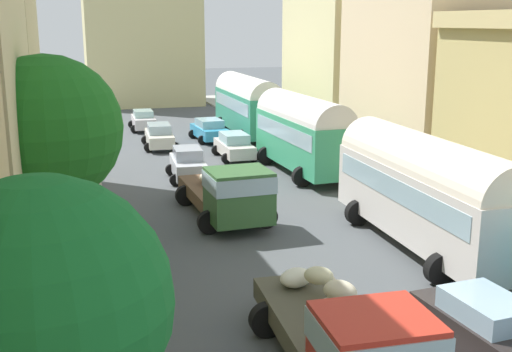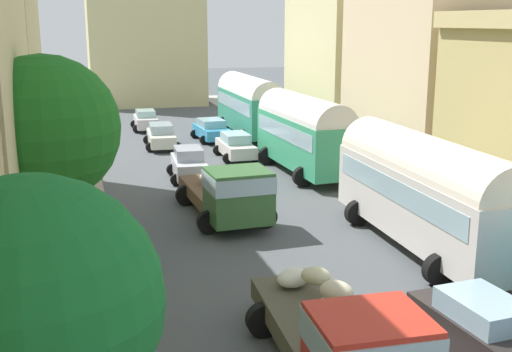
{
  "view_description": "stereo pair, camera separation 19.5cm",
  "coord_description": "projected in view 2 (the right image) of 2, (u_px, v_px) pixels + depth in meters",
  "views": [
    {
      "loc": [
        -7.4,
        -5.28,
        7.87
      ],
      "look_at": [
        0.0,
        19.51,
        1.6
      ],
      "focal_mm": 44.74,
      "sensor_mm": 36.0,
      "label": 1
    },
    {
      "loc": [
        -7.21,
        -5.33,
        7.87
      ],
      "look_at": [
        0.0,
        19.51,
        1.6
      ],
      "focal_mm": 44.74,
      "sensor_mm": 36.0,
      "label": 2
    }
  ],
  "objects": [
    {
      "name": "ground_plane",
      "position": [
        217.0,
        173.0,
        33.98
      ],
      "size": [
        154.0,
        154.0,
        0.0
      ],
      "primitive_type": "plane",
      "color": "#4A4F52"
    },
    {
      "name": "sidewalk_left",
      "position": [
        76.0,
        181.0,
        32.0
      ],
      "size": [
        2.5,
        70.0,
        0.14
      ],
      "primitive_type": "cube",
      "color": "gray",
      "rests_on": "ground"
    },
    {
      "name": "sidewalk_right",
      "position": [
        342.0,
        164.0,
        35.93
      ],
      "size": [
        2.5,
        70.0,
        0.14
      ],
      "primitive_type": "cube",
      "color": "#AAAAA0",
      "rests_on": "ground"
    },
    {
      "name": "building_right_2",
      "position": [
        419.0,
        61.0,
        34.13
      ],
      "size": [
        4.7,
        9.76,
        11.68
      ],
      "color": "beige",
      "rests_on": "ground"
    },
    {
      "name": "building_right_3",
      "position": [
        339.0,
        56.0,
        44.21
      ],
      "size": [
        5.24,
        9.77,
        11.09
      ],
      "color": "beige",
      "rests_on": "ground"
    },
    {
      "name": "distant_church",
      "position": [
        145.0,
        20.0,
        60.34
      ],
      "size": [
        10.75,
        7.06,
        22.1
      ],
      "color": "#CBC287",
      "rests_on": "ground"
    },
    {
      "name": "parked_bus_1",
      "position": [
        425.0,
        187.0,
        22.2
      ],
      "size": [
        3.39,
        9.98,
        4.06
      ],
      "color": "silver",
      "rests_on": "ground"
    },
    {
      "name": "parked_bus_2",
      "position": [
        304.0,
        130.0,
        33.47
      ],
      "size": [
        3.36,
        8.61,
        4.15
      ],
      "color": "#349B6B",
      "rests_on": "ground"
    },
    {
      "name": "parked_bus_3",
      "position": [
        249.0,
        103.0,
        44.47
      ],
      "size": [
        3.22,
        9.57,
        4.23
      ],
      "color": "#2F8C6D",
      "rests_on": "ground"
    },
    {
      "name": "cargo_truck_0",
      "position": [
        344.0,
        338.0,
        13.72
      ],
      "size": [
        3.29,
        6.7,
        2.4
      ],
      "color": "red",
      "rests_on": "ground"
    },
    {
      "name": "cargo_truck_1",
      "position": [
        229.0,
        192.0,
        25.43
      ],
      "size": [
        3.35,
        6.89,
        2.44
      ],
      "color": "#315D2E",
      "rests_on": "ground"
    },
    {
      "name": "car_0",
      "position": [
        189.0,
        164.0,
        32.44
      ],
      "size": [
        2.26,
        3.77,
        1.67
      ],
      "color": "silver",
      "rests_on": "ground"
    },
    {
      "name": "car_1",
      "position": [
        161.0,
        136.0,
        40.72
      ],
      "size": [
        2.29,
        4.3,
        1.54
      ],
      "color": "beige",
      "rests_on": "ground"
    },
    {
      "name": "car_2",
      "position": [
        146.0,
        120.0,
        47.32
      ],
      "size": [
        2.16,
        3.66,
        1.5
      ],
      "color": "silver",
      "rests_on": "ground"
    },
    {
      "name": "car_3",
      "position": [
        482.0,
        329.0,
        15.07
      ],
      "size": [
        2.39,
        4.04,
        1.59
      ],
      "color": "#282221",
      "rests_on": "ground"
    },
    {
      "name": "car_4",
      "position": [
        236.0,
        146.0,
        37.52
      ],
      "size": [
        2.19,
        4.04,
        1.52
      ],
      "color": "silver",
      "rests_on": "ground"
    },
    {
      "name": "car_5",
      "position": [
        211.0,
        130.0,
        43.18
      ],
      "size": [
        2.48,
        4.06,
        1.47
      ],
      "color": "#3497C7",
      "rests_on": "ground"
    },
    {
      "name": "pedestrian_0",
      "position": [
        86.0,
        277.0,
        17.52
      ],
      "size": [
        0.38,
        0.38,
        1.8
      ],
      "color": "slate",
      "rests_on": "ground"
    },
    {
      "name": "pedestrian_2",
      "position": [
        71.0,
        213.0,
        23.51
      ],
      "size": [
        0.41,
        0.41,
        1.74
      ],
      "color": "#767455",
      "rests_on": "ground"
    },
    {
      "name": "pedestrian_3",
      "position": [
        75.0,
        154.0,
        33.46
      ],
      "size": [
        0.44,
        0.44,
        1.87
      ],
      "color": "#766155",
      "rests_on": "ground"
    },
    {
      "name": "roadside_tree_0",
      "position": [
        34.0,
        305.0,
        8.86
      ],
      "size": [
        3.67,
        3.67,
        5.89
      ],
      "color": "brown",
      "rests_on": "ground"
    },
    {
      "name": "roadside_tree_1",
      "position": [
        46.0,
        130.0,
        16.55
      ],
      "size": [
        3.87,
        3.87,
        7.1
      ],
      "color": "brown",
      "rests_on": "ground"
    },
    {
      "name": "roadside_tree_2",
      "position": [
        53.0,
        135.0,
        22.44
      ],
      "size": [
        3.84,
        3.84,
        5.93
      ],
      "color": "brown",
      "rests_on": "ground"
    }
  ]
}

